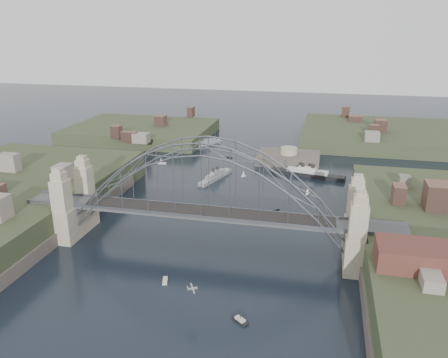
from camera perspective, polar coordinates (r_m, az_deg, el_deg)
ground at (r=101.83m, az=-2.27°, el=-8.56°), size 500.00×500.00×0.00m
bridge at (r=96.76m, az=-2.37°, el=-2.07°), size 84.00×13.80×24.60m
headland_nw at (r=203.85m, az=-10.37°, el=5.45°), size 60.00×45.00×9.00m
headland_ne at (r=204.14m, az=19.88°, el=4.71°), size 70.00×55.00×9.50m
fort_island at (r=164.52m, az=8.13°, el=2.02°), size 22.00×16.00×9.40m
wharf_shed at (r=84.36m, az=25.45°, el=-9.07°), size 20.00×8.00×4.00m
finger_pier at (r=76.58m, az=22.74°, el=-19.98°), size 4.00×22.00×1.40m
naval_cruiser_near at (r=144.61m, az=-1.10°, el=0.32°), size 7.26×17.68×5.32m
naval_cruiser_far at (r=186.78m, az=-2.06°, el=4.60°), size 9.33×13.72×4.99m
ocean_liner at (r=149.45m, az=10.50°, el=0.66°), size 24.43×8.12×5.95m
aeroplane at (r=77.97m, az=-4.13°, el=-13.65°), size 1.87×2.99×0.47m
small_boat_a at (r=123.24m, az=-10.93°, el=-3.76°), size 2.38×0.85×0.45m
small_boat_b at (r=121.27m, az=6.68°, el=-3.92°), size 1.47×1.56×0.45m
small_boat_c at (r=89.88m, az=-7.47°, el=-12.65°), size 1.60×2.82×0.45m
small_boat_d at (r=133.69m, az=10.53°, el=-1.55°), size 1.28×2.18×2.38m
small_boat_e at (r=162.27m, az=-7.98°, el=2.15°), size 3.83×1.50×2.38m
small_boat_f at (r=146.59m, az=2.48°, el=0.65°), size 1.56×1.59×2.38m
small_boat_g at (r=78.73m, az=2.05°, el=-17.46°), size 3.12×2.74×1.43m
small_boat_h at (r=168.07m, az=0.68°, el=2.76°), size 2.38×1.42×0.45m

